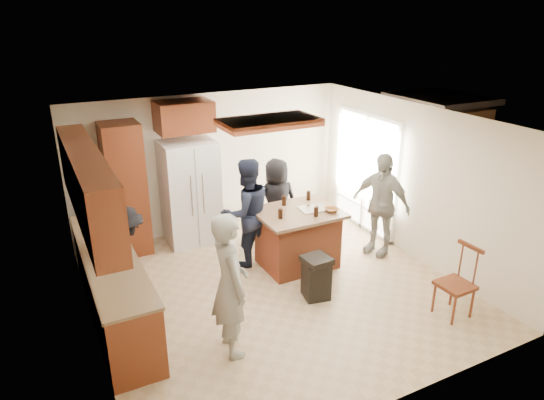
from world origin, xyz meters
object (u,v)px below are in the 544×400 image
trash_bin (316,277)px  person_counter (127,259)px  person_behind_left (247,213)px  kitchen_island (297,238)px  spindle_chair (456,285)px  person_side_right (381,204)px  person_front_left (230,285)px  person_behind_right (277,202)px  refrigerator (190,193)px

trash_bin → person_counter: bearing=158.2°
person_behind_left → trash_bin: bearing=103.7°
person_counter → kitchen_island: (2.61, -0.01, -0.26)m
spindle_chair → person_side_right: bearing=82.7°
person_front_left → person_behind_left: 2.16m
person_behind_right → person_side_right: bearing=144.3°
person_behind_right → spindle_chair: person_behind_right is taller
person_behind_left → refrigerator: size_ratio=0.97×
person_side_right → trash_bin: 1.88m
person_side_right → kitchen_island: size_ratio=1.35×
person_behind_left → person_counter: size_ratio=1.18×
person_behind_left → spindle_chair: (1.86, -2.56, -0.42)m
spindle_chair → person_behind_left: bearing=125.9°
person_behind_left → person_side_right: size_ratio=1.01×
person_side_right → trash_bin: size_ratio=2.75×
refrigerator → trash_bin: 2.79m
person_behind_right → spindle_chair: (1.10, -2.99, -0.31)m
person_side_right → refrigerator: size_ratio=0.96×
person_side_right → person_counter: size_ratio=1.17×
person_side_right → person_counter: bearing=-115.2°
refrigerator → kitchen_island: refrigerator is taller
person_front_left → spindle_chair: (2.92, -0.69, -0.44)m
person_front_left → person_behind_right: (1.81, 2.31, -0.13)m
person_side_right → spindle_chair: person_side_right is taller
person_front_left → spindle_chair: size_ratio=1.79×
kitchen_island → spindle_chair: 2.44m
person_behind_left → trash_bin: 1.54m
person_counter → refrigerator: bearing=-53.8°
person_behind_right → refrigerator: (-1.27, 0.76, 0.14)m
trash_bin → refrigerator: bearing=110.7°
person_counter → kitchen_island: size_ratio=1.15×
person_front_left → refrigerator: size_ratio=0.99×
spindle_chair → person_behind_right: bearing=110.2°
person_side_right → refrigerator: bearing=-146.9°
person_front_left → kitchen_island: person_front_left is taller
person_counter → refrigerator: 2.14m
person_behind_left → person_counter: person_behind_left is taller
person_front_left → person_behind_right: size_ratio=1.17×
person_counter → refrigerator: (1.41, 1.60, 0.16)m
person_behind_right → spindle_chair: size_ratio=1.53×
person_side_right → trash_bin: person_side_right is taller
refrigerator → person_behind_right: bearing=-30.9°
person_side_right → person_behind_left: bearing=-129.1°
refrigerator → trash_bin: refrigerator is taller
person_behind_right → person_front_left: bearing=54.9°
person_behind_left → trash_bin: person_behind_left is taller
refrigerator → trash_bin: size_ratio=2.86×
trash_bin → person_behind_right: bearing=80.3°
person_front_left → kitchen_island: bearing=-45.7°
refrigerator → kitchen_island: (1.20, -1.62, -0.43)m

